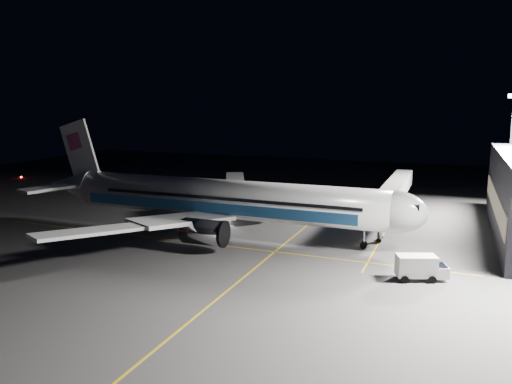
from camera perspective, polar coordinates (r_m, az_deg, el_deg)
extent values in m
plane|color=#4C4C4F|center=(74.63, -3.56, -4.74)|extent=(200.00, 200.00, 0.00)
cube|color=gold|center=(71.06, 3.79, -5.51)|extent=(0.25, 80.00, 0.01)
cube|color=gold|center=(69.46, -5.68, -5.92)|extent=(70.00, 0.25, 0.01)
cube|color=gold|center=(78.04, 14.53, -4.38)|extent=(0.25, 40.00, 0.01)
cylinder|color=silver|center=(73.43, -3.60, -0.75)|extent=(48.00, 5.60, 5.60)
ellipsoid|color=silver|center=(66.94, 15.32, -2.18)|extent=(8.96, 5.60, 5.60)
cube|color=black|center=(66.53, 17.32, -1.48)|extent=(2.20, 3.40, 0.90)
cone|color=silver|center=(89.24, -20.38, 0.79)|extent=(9.00, 5.49, 5.49)
cube|color=#205794|center=(76.49, -3.38, -0.98)|extent=(42.24, 0.25, 1.50)
cube|color=#205794|center=(71.61, -5.27, -1.79)|extent=(42.24, 0.25, 1.50)
cube|color=silver|center=(81.89, -2.78, -0.72)|extent=(11.36, 15.23, 1.53)
cube|color=silver|center=(68.00, -8.39, -3.11)|extent=(11.36, 15.23, 1.53)
cube|color=silver|center=(94.99, -2.39, 1.34)|extent=(8.57, 13.22, 1.31)
cube|color=silver|center=(60.72, -18.48, -4.32)|extent=(8.57, 13.22, 1.31)
cube|color=silver|center=(92.73, -18.02, 1.46)|extent=(6.20, 9.67, 0.45)
cube|color=silver|center=(85.12, -22.48, 0.42)|extent=(6.20, 9.67, 0.45)
cube|color=white|center=(86.99, -19.50, 4.54)|extent=(7.53, 0.40, 10.28)
cube|color=#C0418A|center=(87.40, -19.95, 5.46)|extent=(3.22, 0.55, 3.22)
cylinder|color=#B7B7BF|center=(81.59, -0.11, -1.58)|extent=(5.60, 3.40, 3.40)
cylinder|color=#B7B7BF|center=(65.68, -6.00, -4.57)|extent=(5.60, 3.40, 3.40)
cylinder|color=#9999A0|center=(68.35, 12.23, -5.29)|extent=(0.26, 0.26, 2.50)
cylinder|color=black|center=(68.57, 12.21, -5.93)|extent=(0.90, 0.70, 0.90)
cylinder|color=#9999A0|center=(79.35, -4.20, -2.91)|extent=(0.26, 0.26, 2.50)
cylinder|color=#9999A0|center=(71.95, -7.20, -4.35)|extent=(0.26, 0.26, 2.50)
cylinder|color=black|center=(79.51, -4.19, -3.40)|extent=(1.10, 1.60, 1.10)
cylinder|color=black|center=(72.13, -7.19, -4.89)|extent=(1.10, 1.60, 1.10)
cube|color=brown|center=(80.59, 25.66, -0.98)|extent=(0.15, 36.00, 3.00)
cube|color=#B2B2B7|center=(86.86, 15.53, 0.15)|extent=(3.00, 33.90, 2.80)
cube|color=#B2B2B7|center=(71.39, 14.09, -1.93)|extent=(3.60, 3.20, 3.40)
cylinder|color=#9999A0|center=(72.09, 13.99, -4.30)|extent=(0.70, 0.70, 3.10)
cylinder|color=black|center=(71.53, 13.84, -5.41)|extent=(0.70, 0.30, 0.70)
cylinder|color=black|center=(73.25, 14.04, -5.04)|extent=(0.70, 0.30, 0.70)
cylinder|color=#59595E|center=(97.94, 27.02, 3.70)|extent=(0.44, 0.44, 20.00)
sphere|color=#FF140A|center=(141.46, -25.25, 1.54)|extent=(0.44, 0.44, 0.44)
cube|color=white|center=(57.92, 17.84, -8.01)|extent=(4.70, 3.47, 2.32)
cube|color=white|center=(58.89, 20.19, -8.50)|extent=(2.29, 2.47, 1.27)
cube|color=black|center=(58.73, 20.22, -8.01)|extent=(1.82, 2.13, 0.53)
cylinder|color=black|center=(59.74, 18.84, -8.74)|extent=(0.88, 0.55, 0.84)
cylinder|color=black|center=(57.75, 19.51, -9.44)|extent=(0.88, 0.55, 0.84)
cylinder|color=black|center=(58.91, 16.07, -8.85)|extent=(0.88, 0.55, 0.84)
cylinder|color=black|center=(56.89, 16.65, -9.57)|extent=(0.88, 0.55, 0.84)
cube|color=black|center=(82.84, -3.29, -2.66)|extent=(2.91, 2.35, 1.16)
cube|color=black|center=(82.68, -3.29, -2.16)|extent=(1.35, 1.35, 0.63)
sphere|color=#FFF2CC|center=(82.09, -3.70, -2.78)|extent=(0.27, 0.27, 0.27)
sphere|color=#FFF2CC|center=(82.00, -2.97, -2.79)|extent=(0.27, 0.27, 0.27)
cylinder|color=black|center=(83.74, -2.59, -2.84)|extent=(0.67, 0.43, 0.63)
cylinder|color=black|center=(82.01, -2.68, -3.13)|extent=(0.67, 0.43, 0.63)
cylinder|color=black|center=(83.90, -3.88, -2.83)|extent=(0.67, 0.43, 0.63)
cylinder|color=black|center=(82.17, -4.00, -3.11)|extent=(0.67, 0.43, 0.63)
cone|color=#D55408|center=(86.33, -4.28, -2.50)|extent=(0.36, 0.36, 0.53)
cone|color=#D55408|center=(85.71, -1.96, -2.53)|extent=(0.43, 0.43, 0.65)
cone|color=#D55408|center=(88.66, -2.19, -2.13)|extent=(0.36, 0.36, 0.54)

